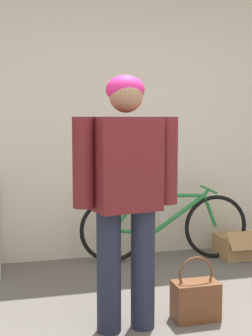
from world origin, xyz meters
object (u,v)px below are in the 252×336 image
object	(u,v)px
bicycle	(165,225)
handbag	(196,299)
cardboard_box	(238,246)
person	(126,184)

from	to	relation	value
bicycle	handbag	size ratio (longest dim) A/B	3.71
cardboard_box	bicycle	bearing A→B (deg)	173.32
person	bicycle	bearing A→B (deg)	51.01
bicycle	cardboard_box	xyz separation A→B (m)	(0.73, -0.09, -0.23)
bicycle	person	bearing A→B (deg)	-112.33
bicycle	handbag	world-z (taller)	bicycle
handbag	cardboard_box	xyz separation A→B (m)	(0.98, 1.25, -0.03)
bicycle	handbag	distance (m)	1.37
person	cardboard_box	world-z (taller)	person
bicycle	handbag	bearing A→B (deg)	-94.14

